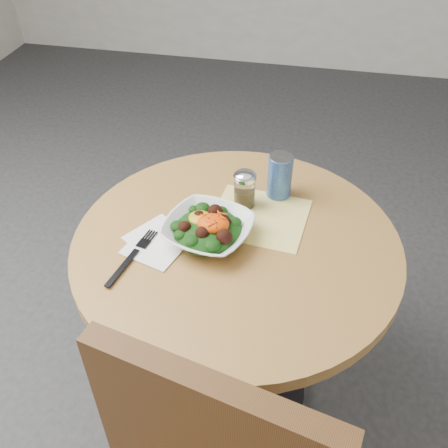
% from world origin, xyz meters
% --- Properties ---
extents(ground, '(6.00, 6.00, 0.00)m').
position_xyz_m(ground, '(0.00, 0.00, 0.00)').
color(ground, '#2B2B2E').
rests_on(ground, ground).
extents(table, '(0.90, 0.90, 0.75)m').
position_xyz_m(table, '(0.00, 0.00, 0.55)').
color(table, black).
rests_on(table, ground).
extents(cloth_napkin, '(0.29, 0.27, 0.00)m').
position_xyz_m(cloth_napkin, '(0.05, 0.11, 0.75)').
color(cloth_napkin, yellow).
rests_on(cloth_napkin, table).
extents(paper_napkins, '(0.20, 0.23, 0.00)m').
position_xyz_m(paper_napkins, '(-0.21, -0.06, 0.75)').
color(paper_napkins, white).
rests_on(paper_napkins, table).
extents(salad_bowl, '(0.28, 0.28, 0.09)m').
position_xyz_m(salad_bowl, '(-0.08, -0.01, 0.78)').
color(salad_bowl, white).
rests_on(salad_bowl, table).
extents(fork, '(0.07, 0.23, 0.00)m').
position_xyz_m(fork, '(-0.25, -0.12, 0.76)').
color(fork, black).
rests_on(fork, table).
extents(spice_shaker, '(0.07, 0.07, 0.12)m').
position_xyz_m(spice_shaker, '(-0.01, 0.15, 0.81)').
color(spice_shaker, silver).
rests_on(spice_shaker, table).
extents(beverage_can, '(0.07, 0.07, 0.14)m').
position_xyz_m(beverage_can, '(0.09, 0.22, 0.82)').
color(beverage_can, navy).
rests_on(beverage_can, table).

